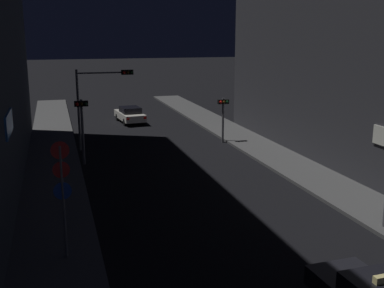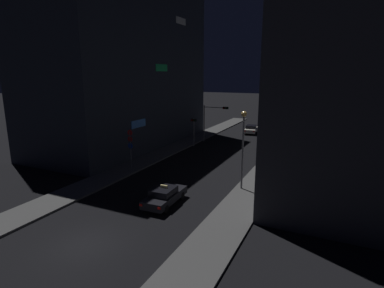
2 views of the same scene
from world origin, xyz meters
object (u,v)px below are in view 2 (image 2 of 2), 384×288
(taxi, at_px, (164,196))
(traffic_light_overhead, at_px, (213,116))
(traffic_light_left_kerb, at_px, (194,126))
(far_car, at_px, (251,129))
(traffic_light_right_kerb, at_px, (271,132))
(sign_pole_left, at_px, (130,145))
(street_lamp_near_block, at_px, (243,138))

(taxi, relative_size, traffic_light_overhead, 0.83)
(taxi, relative_size, traffic_light_left_kerb, 1.14)
(far_car, distance_m, traffic_light_right_kerb, 11.21)
(traffic_light_overhead, relative_size, traffic_light_right_kerb, 1.68)
(taxi, relative_size, traffic_light_right_kerb, 1.39)
(traffic_light_overhead, bearing_deg, sign_pole_left, -99.87)
(sign_pole_left, relative_size, street_lamp_near_block, 0.61)
(far_car, relative_size, street_lamp_near_block, 0.68)
(traffic_light_left_kerb, height_order, traffic_light_right_kerb, traffic_light_left_kerb)
(traffic_light_left_kerb, distance_m, street_lamp_near_block, 17.43)
(sign_pole_left, distance_m, street_lamp_near_block, 12.53)
(taxi, xyz_separation_m, street_lamp_near_block, (4.52, 5.54, 3.96))
(far_car, xyz_separation_m, traffic_light_left_kerb, (-4.86, -12.92, 2.08))
(traffic_light_right_kerb, bearing_deg, traffic_light_left_kerb, -162.74)
(traffic_light_left_kerb, bearing_deg, sign_pole_left, -96.49)
(taxi, distance_m, traffic_light_right_kerb, 22.49)
(taxi, bearing_deg, traffic_light_overhead, 102.40)
(far_car, height_order, traffic_light_right_kerb, traffic_light_right_kerb)
(traffic_light_right_kerb, xyz_separation_m, street_lamp_near_block, (0.85, -16.59, 2.34))
(far_car, xyz_separation_m, traffic_light_overhead, (-3.46, -9.27, 3.17))
(street_lamp_near_block, bearing_deg, far_car, 102.89)
(traffic_light_left_kerb, bearing_deg, taxi, -71.45)
(taxi, bearing_deg, traffic_light_left_kerb, 108.55)
(sign_pole_left, bearing_deg, traffic_light_overhead, 80.13)
(traffic_light_right_kerb, height_order, street_lamp_near_block, street_lamp_near_block)
(far_car, bearing_deg, traffic_light_left_kerb, -110.60)
(traffic_light_overhead, xyz_separation_m, traffic_light_right_kerb, (8.65, -0.53, -1.55))
(taxi, xyz_separation_m, traffic_light_left_kerb, (-6.38, 19.01, 2.07))
(traffic_light_left_kerb, xyz_separation_m, street_lamp_near_block, (10.90, -13.47, 1.89))
(far_car, distance_m, sign_pole_left, 26.38)
(taxi, xyz_separation_m, traffic_light_overhead, (-4.98, 22.66, 3.17))
(traffic_light_left_kerb, bearing_deg, far_car, 69.40)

